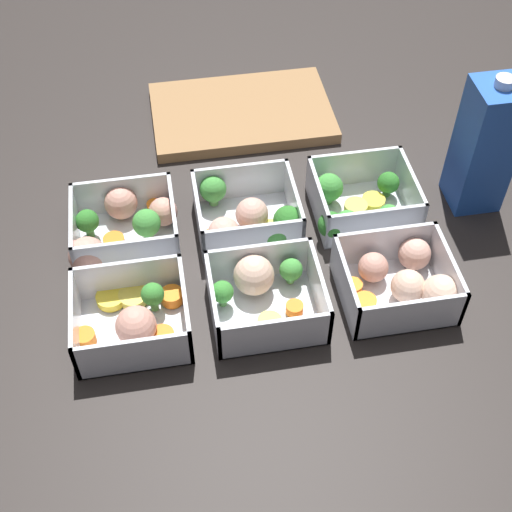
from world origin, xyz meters
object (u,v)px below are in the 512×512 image
container_near_left (135,318)px  container_far_center (248,217)px  container_near_center (262,291)px  container_near_right (404,280)px  juice_carton (485,146)px  container_far_left (122,228)px  container_far_right (357,203)px

container_near_left → container_far_center: bearing=41.4°
container_near_center → container_far_center: size_ratio=0.98×
container_near_right → juice_carton: juice_carton is taller
container_near_right → container_far_left: same height
container_near_center → container_far_center: (0.00, 0.13, 0.00)m
container_far_right → container_near_left: bearing=-155.3°
container_far_left → container_far_right: size_ratio=1.11×
juice_carton → container_far_left: bearing=-180.0°
container_near_center → container_near_right: same height
juice_carton → container_near_left: bearing=-162.7°
juice_carton → container_far_center: bearing=-178.3°
container_near_left → container_far_center: size_ratio=1.05×
container_far_left → container_near_center: bearing=-39.6°
container_near_center → container_far_left: 0.21m
container_near_center → juice_carton: bearing=22.9°
container_far_left → container_near_right: bearing=-23.4°
container_near_left → juice_carton: (0.48, 0.15, 0.07)m
container_near_left → container_far_right: same height
container_near_left → container_far_right: 0.34m
container_near_center → container_near_left: bearing=-175.1°
container_far_center → juice_carton: 0.33m
container_near_right → container_far_right: same height
container_near_right → juice_carton: bearing=45.6°
container_near_right → container_far_right: bearing=99.1°
container_near_left → container_near_right: 0.33m
container_near_left → container_near_center: same height
container_near_left → container_far_right: (0.31, 0.14, 0.00)m
container_near_left → juice_carton: size_ratio=0.71×
container_near_right → container_far_center: size_ratio=1.06×
container_far_center → container_far_left: bearing=176.9°
container_far_left → container_far_right: (0.32, -0.01, -0.00)m
container_far_center → container_far_right: 0.15m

